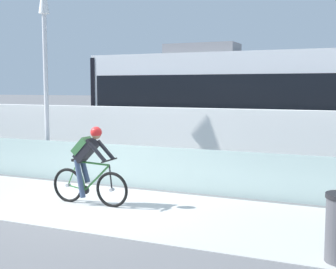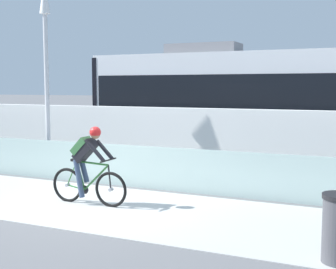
# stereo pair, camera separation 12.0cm
# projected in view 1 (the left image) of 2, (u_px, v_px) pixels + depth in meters

# --- Properties ---
(ground_plane) EXTENTS (200.00, 200.00, 0.00)m
(ground_plane) POSITION_uv_depth(u_px,v_px,m) (94.00, 205.00, 9.38)
(ground_plane) COLOR slate
(bike_path_deck) EXTENTS (32.00, 3.20, 0.01)m
(bike_path_deck) POSITION_uv_depth(u_px,v_px,m) (94.00, 205.00, 9.38)
(bike_path_deck) COLOR beige
(bike_path_deck) RESTS_ON ground
(glass_parapet) EXTENTS (32.00, 0.05, 1.01)m
(glass_parapet) POSITION_uv_depth(u_px,v_px,m) (136.00, 166.00, 11.02)
(glass_parapet) COLOR #ADC6C1
(glass_parapet) RESTS_ON ground
(concrete_barrier_wall) EXTENTS (32.00, 0.36, 1.84)m
(concrete_barrier_wall) POSITION_uv_depth(u_px,v_px,m) (167.00, 141.00, 12.61)
(concrete_barrier_wall) COLOR white
(concrete_barrier_wall) RESTS_ON ground
(tram_rail_near) EXTENTS (32.00, 0.08, 0.01)m
(tram_rail_near) POSITION_uv_depth(u_px,v_px,m) (198.00, 161.00, 14.97)
(tram_rail_near) COLOR #595654
(tram_rail_near) RESTS_ON ground
(tram_rail_far) EXTENTS (32.00, 0.08, 0.01)m
(tram_rail_far) POSITION_uv_depth(u_px,v_px,m) (212.00, 155.00, 16.28)
(tram_rail_far) COLOR #595654
(tram_rail_far) RESTS_ON ground
(tram) EXTENTS (11.06, 2.54, 3.81)m
(tram) POSITION_uv_depth(u_px,v_px,m) (260.00, 103.00, 14.70)
(tram) COLOR silver
(tram) RESTS_ON ground
(cyclist_on_bike) EXTENTS (1.77, 0.58, 1.61)m
(cyclist_on_bike) POSITION_uv_depth(u_px,v_px,m) (89.00, 166.00, 9.34)
(cyclist_on_bike) COLOR black
(cyclist_on_bike) RESTS_ON ground
(lamp_post_antenna) EXTENTS (0.28, 0.28, 5.20)m
(lamp_post_antenna) POSITION_uv_depth(u_px,v_px,m) (45.00, 53.00, 12.13)
(lamp_post_antenna) COLOR gray
(lamp_post_antenna) RESTS_ON ground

